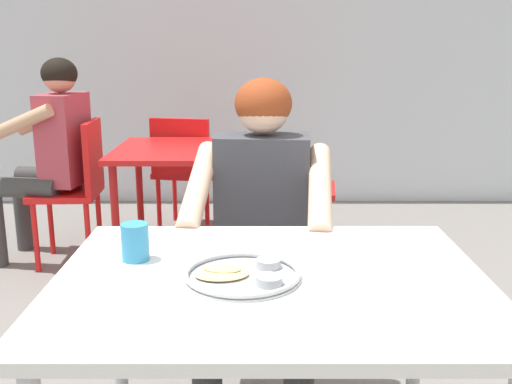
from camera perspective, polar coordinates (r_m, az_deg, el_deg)
The scene contains 10 objects.
table_foreground at distance 1.51m, azimuth 1.31°, elevation -10.88°, with size 1.06×0.82×0.75m.
thali_tray at distance 1.46m, azimuth -1.31°, elevation -7.78°, with size 0.28×0.28×0.03m.
drinking_cup at distance 1.60m, azimuth -11.52°, elevation -4.58°, with size 0.07×0.07×0.10m.
chair_foreground at distance 2.41m, azimuth 0.70°, elevation -6.15°, with size 0.46×0.44×0.80m.
diner_foreground at distance 2.13m, azimuth 0.39°, elevation -2.28°, with size 0.53×0.58×1.19m.
table_background_red at distance 3.58m, azimuth -6.96°, elevation 2.81°, with size 0.80×0.82×0.70m.
chair_red_left at distance 3.71m, azimuth -16.66°, elevation 0.92°, with size 0.40×0.40×0.86m.
chair_red_right at distance 3.62m, azimuth 2.78°, elevation 0.99°, with size 0.48×0.44×0.83m.
chair_red_far at distance 4.18m, azimuth -6.79°, elevation 2.49°, with size 0.50×0.50×0.82m.
patron_background at distance 3.75m, azimuth -19.08°, elevation 4.42°, with size 0.59×0.55×1.22m.
Camera 1 is at (-0.02, -1.35, 1.30)m, focal length 42.01 mm.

